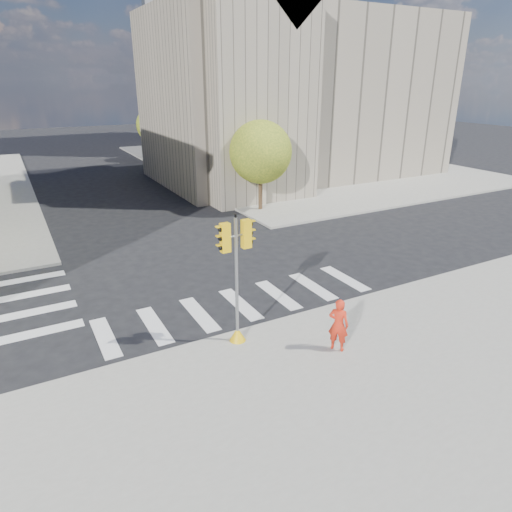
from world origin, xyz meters
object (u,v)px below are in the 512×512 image
Objects in this scene: lamp_far at (177,123)px; lamp_near at (240,137)px; traffic_signal at (237,290)px; photographer at (338,325)px.

lamp_near is at bearing -90.00° from lamp_far.
photographer is at bearing -40.29° from traffic_signal.
lamp_far is at bearing -48.98° from photographer.
lamp_far reaches higher than photographer.
lamp_near is 14.00m from lamp_far.
lamp_near reaches higher than traffic_signal.
traffic_signal is 2.45× the size of photographer.
lamp_far is (0.00, 14.00, 0.00)m from lamp_near.
traffic_signal is at bearing 14.39° from photographer.
photographer is (2.68, -2.08, -1.00)m from traffic_signal.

